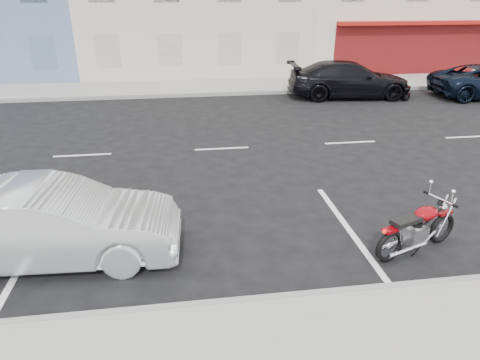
# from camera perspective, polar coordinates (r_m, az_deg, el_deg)

# --- Properties ---
(ground) EXTENTS (120.00, 120.00, 0.00)m
(ground) POSITION_cam_1_polar(r_m,az_deg,el_deg) (13.10, 6.30, 4.59)
(ground) COLOR black
(ground) RESTS_ON ground
(sidewalk_far) EXTENTS (80.00, 3.40, 0.15)m
(sidewalk_far) POSITION_cam_1_polar(r_m,az_deg,el_deg) (21.18, -13.22, 11.76)
(sidewalk_far) COLOR gray
(sidewalk_far) RESTS_ON ground
(curb_near) EXTENTS (80.00, 0.12, 0.16)m
(curb_near) POSITION_cam_1_polar(r_m,az_deg,el_deg) (6.78, -22.99, -16.87)
(curb_near) COLOR gray
(curb_near) RESTS_ON ground
(curb_far) EXTENTS (80.00, 0.12, 0.16)m
(curb_far) POSITION_cam_1_polar(r_m,az_deg,el_deg) (19.52, -13.58, 10.75)
(curb_far) COLOR gray
(curb_far) RESTS_ON ground
(fire_hydrant) EXTENTS (0.20, 0.20, 0.72)m
(fire_hydrant) POSITION_cam_1_polar(r_m,az_deg,el_deg) (25.74, 28.83, 12.61)
(fire_hydrant) COLOR beige
(fire_hydrant) RESTS_ON sidewalk_far
(motorcycle) EXTENTS (1.84, 0.88, 0.96)m
(motorcycle) POSITION_cam_1_polar(r_m,az_deg,el_deg) (8.70, 25.52, -4.97)
(motorcycle) COLOR black
(motorcycle) RESTS_ON ground
(sedan_silver) EXTENTS (4.31, 1.68, 1.40)m
(sedan_silver) POSITION_cam_1_polar(r_m,az_deg,el_deg) (7.92, -23.75, -5.35)
(sedan_silver) COLOR #AFB3B8
(sedan_silver) RESTS_ON ground
(car_far) EXTENTS (5.49, 2.66, 1.54)m
(car_far) POSITION_cam_1_polar(r_m,az_deg,el_deg) (19.74, 14.37, 12.86)
(car_far) COLOR black
(car_far) RESTS_ON ground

